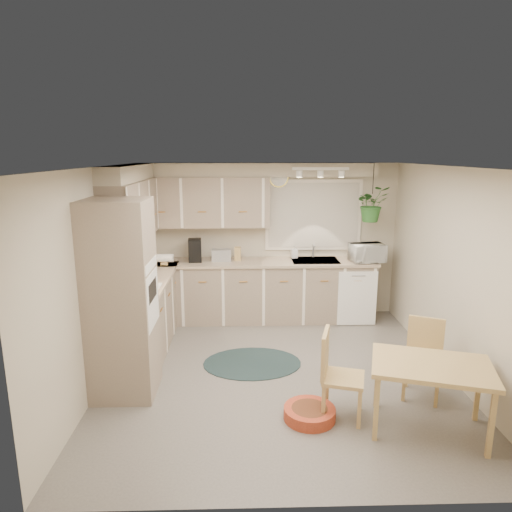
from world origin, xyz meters
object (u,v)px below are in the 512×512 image
Objects in this scene: braided_rug at (252,363)px; chair_left at (344,376)px; dining_table at (429,397)px; microwave at (367,251)px; chair_back at (423,360)px; pet_bed at (309,413)px.

chair_left is at bearing -53.78° from braided_rug.
microwave is (0.15, 2.87, 0.77)m from dining_table.
dining_table is at bearing 99.15° from chair_back.
chair_left is at bearing 45.65° from chair_back.
chair_back reaches higher than pet_bed.
chair_back is at bearing 126.96° from chair_left.
microwave is (1.77, 1.44, 1.10)m from braided_rug.
microwave is at bearing 65.19° from pet_bed.
braided_rug is at bearing 138.63° from dining_table.
chair_left is 1.05× the size of chair_back.
chair_left is (-0.75, 0.24, 0.10)m from dining_table.
chair_back is at bearing 17.19° from pet_bed.
pet_bed is (-1.25, -0.39, -0.36)m from chair_back.
chair_left is at bearing 6.65° from pet_bed.
braided_rug is 2.39× the size of pet_bed.
dining_table is at bearing -10.73° from pet_bed.
microwave is at bearing 39.24° from braided_rug.
microwave is (-0.02, 2.28, 0.69)m from chair_back.
pet_bed is (-0.33, -0.04, -0.38)m from chair_left.
pet_bed is (0.54, -1.22, 0.05)m from braided_rug.
chair_back is 2.01m from braided_rug.
pet_bed is 1.03× the size of microwave.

